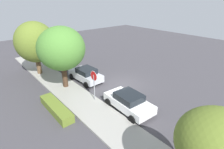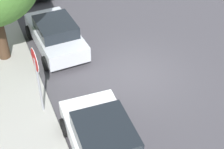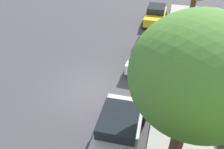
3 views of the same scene
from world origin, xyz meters
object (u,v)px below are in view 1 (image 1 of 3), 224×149
(stop_sign, at_px, (94,81))
(street_tree_far, at_px, (61,49))
(parked_car_silver, at_px, (86,74))
(parked_car_black, at_px, (60,59))
(street_tree_mid_block, at_px, (35,42))
(parked_car_white, at_px, (129,101))
(street_tree_near_corner, at_px, (219,145))

(stop_sign, xyz_separation_m, street_tree_far, (3.71, 0.83, 2.05))
(parked_car_silver, distance_m, street_tree_far, 4.01)
(stop_sign, distance_m, street_tree_far, 4.31)
(stop_sign, bearing_deg, parked_car_black, -9.38)
(street_tree_mid_block, bearing_deg, parked_car_white, -166.92)
(street_tree_far, bearing_deg, parked_car_silver, -87.48)
(parked_car_white, height_order, street_tree_near_corner, street_tree_near_corner)
(parked_car_white, bearing_deg, parked_car_black, -1.81)
(stop_sign, relative_size, parked_car_white, 0.66)
(stop_sign, height_order, parked_car_white, stop_sign)
(stop_sign, bearing_deg, parked_car_silver, -22.29)
(parked_car_black, bearing_deg, street_tree_far, 159.15)
(parked_car_silver, bearing_deg, street_tree_far, 92.52)
(parked_car_silver, height_order, street_tree_far, street_tree_far)
(street_tree_far, bearing_deg, parked_car_white, -161.79)
(stop_sign, distance_m, parked_car_silver, 4.28)
(street_tree_mid_block, bearing_deg, street_tree_near_corner, 179.59)
(stop_sign, height_order, street_tree_near_corner, street_tree_near_corner)
(parked_car_white, xyz_separation_m, street_tree_mid_block, (11.68, 2.71, 2.97))
(stop_sign, relative_size, street_tree_far, 0.46)
(parked_car_white, distance_m, street_tree_mid_block, 12.35)
(street_tree_mid_block, bearing_deg, street_tree_far, -173.58)
(parked_car_white, bearing_deg, street_tree_mid_block, 13.08)
(parked_car_silver, xyz_separation_m, street_tree_far, (-0.11, 2.39, 3.22))
(parked_car_black, relative_size, street_tree_far, 0.71)
(parked_car_silver, xyz_separation_m, street_tree_mid_block, (5.10, 2.98, 2.95))
(parked_car_black, bearing_deg, stop_sign, 170.62)
(parked_car_white, bearing_deg, street_tree_far, 18.21)
(stop_sign, xyz_separation_m, street_tree_near_corner, (-9.71, 1.55, 1.64))
(parked_car_white, relative_size, street_tree_near_corner, 0.87)
(parked_car_black, bearing_deg, street_tree_near_corner, 170.78)
(stop_sign, height_order, parked_car_black, stop_sign)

